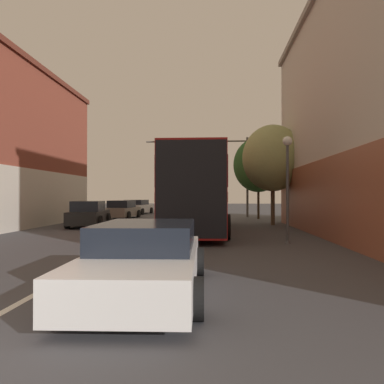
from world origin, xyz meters
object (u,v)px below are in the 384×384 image
Objects in this scene: parked_car_left_mid at (137,207)px; street_lamp at (288,177)px; hatchback_foreground at (145,259)px; bus at (198,189)px; street_tree_near at (273,158)px; street_tree_far at (258,165)px; parked_car_left_near at (89,214)px; traffic_signal_gantry at (213,158)px; parked_car_left_far at (122,210)px.

parked_car_left_mid is 1.23× the size of street_lamp.
bus is at bearing -3.87° from hatchback_foreground.
street_tree_near is at bearing -46.96° from bus.
street_tree_far reaches higher than hatchback_foreground.
hatchback_foreground is at bearing -164.73° from parked_car_left_near.
traffic_signal_gantry reaches higher than hatchback_foreground.
bus is 12.42m from traffic_signal_gantry.
street_tree_far is at bearing -116.25° from parked_car_left_mid.
parked_car_left_far is 0.51× the size of traffic_signal_gantry.
traffic_signal_gantry is 8.95m from street_tree_near.
street_tree_near is (10.45, 1.58, 3.25)m from parked_car_left_near.
street_tree_far is at bearing 87.40° from street_lamp.
street_tree_far reaches higher than parked_car_left_far.
parked_car_left_far is at bearing 13.44° from hatchback_foreground.
parked_car_left_far is 8.36m from traffic_signal_gantry.
street_lamp reaches higher than parked_car_left_far.
parked_car_left_near is at bearing -125.36° from traffic_signal_gantry.
parked_car_left_near is 1.21× the size of street_lamp.
hatchback_foreground is at bearing -92.73° from traffic_signal_gantry.
parked_car_left_near is 12.65m from traffic_signal_gantry.
traffic_signal_gantry is at bearing 113.38° from street_tree_near.
street_tree_far is (4.05, 9.84, 1.98)m from bus.
street_tree_far reaches higher than street_tree_near.
street_tree_near is at bearing -115.22° from parked_car_left_far.
street_lamp is at bearing -95.34° from street_tree_near.
bus is 2.47× the size of hatchback_foreground.
parked_car_left_mid is 17.07m from street_tree_near.
parked_car_left_far is at bearing 123.32° from street_lamp.
hatchback_foreground is 22.35m from parked_car_left_far.
street_tree_far is at bearing -13.48° from hatchback_foreground.
traffic_signal_gantry is 17.18m from street_lamp.
street_tree_near is 5.92m from street_tree_far.
street_lamp is (9.64, -7.04, 1.71)m from parked_car_left_near.
street_tree_far is at bearing 91.41° from street_tree_near.
street_tree_far reaches higher than bus.
parked_car_left_far is at bearing 179.22° from street_tree_far.
parked_car_left_near is 0.98× the size of parked_car_left_mid.
parked_car_left_far is at bearing -163.06° from traffic_signal_gantry.
traffic_signal_gantry reaches higher than street_tree_near.
parked_car_left_mid is (-6.52, 16.79, -1.41)m from bus.
parked_car_left_far is at bearing 149.91° from street_tree_near.
traffic_signal_gantry reaches higher than parked_car_left_near.
traffic_signal_gantry is (7.19, -4.70, 4.17)m from parked_car_left_mid.
traffic_signal_gantry is at bearing -116.12° from parked_car_left_mid.
parked_car_left_far is (-0.01, 7.64, -0.04)m from parked_car_left_near.
street_lamp is at bearing -148.17° from parked_car_left_mid.
hatchback_foreground is 29.04m from parked_car_left_mid.
parked_car_left_near is 14.45m from parked_car_left_mid.
street_lamp is 14.65m from street_tree_far.
traffic_signal_gantry reaches higher than parked_car_left_mid.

